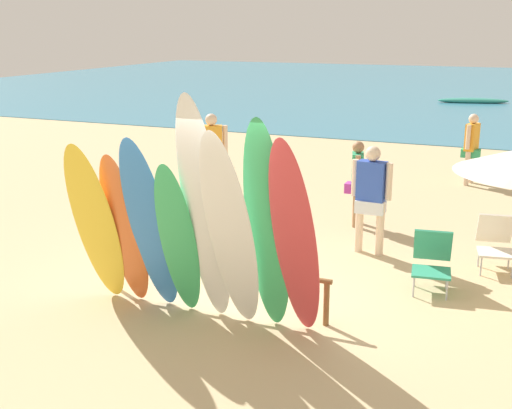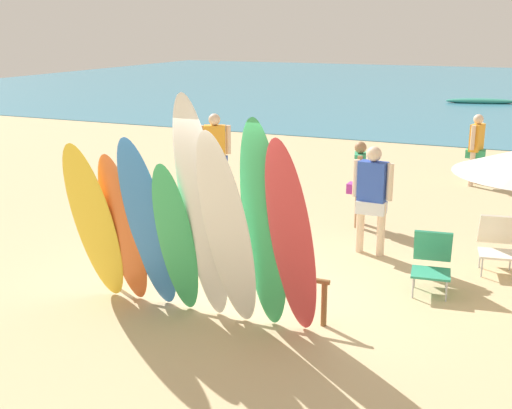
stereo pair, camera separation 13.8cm
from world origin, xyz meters
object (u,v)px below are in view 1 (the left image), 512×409
Objects in this scene: beachgoer_near_rack at (212,150)px; beach_chair_blue at (432,258)px; surfboard_green_6 at (267,229)px; surfboard_red_7 at (295,241)px; beachgoer_by_water at (371,192)px; surfboard_white_4 at (205,213)px; surfboard_rack at (213,270)px; beachgoer_midbeach at (357,177)px; surfboard_green_3 at (178,241)px; surfboard_white_5 at (230,234)px; beach_chair_red at (495,240)px; surfboard_orange_1 at (125,231)px; surfboard_yellow_0 at (96,225)px; beachgoer_strolling at (471,144)px; surfboard_blue_2 at (150,227)px; distant_boat at (473,101)px.

beachgoer_near_rack is 5.86m from beach_chair_blue.
surfboard_red_7 is at bearing -7.41° from surfboard_green_6.
surfboard_white_4 is at bearing -102.26° from beachgoer_by_water.
beachgoer_midbeach reaches higher than surfboard_rack.
beach_chair_blue is (2.45, 1.64, -0.04)m from surfboard_rack.
surfboard_white_4 is at bearing -12.86° from surfboard_green_3.
surfboard_green_6 is 0.35m from surfboard_red_7.
surfboard_red_7 is at bearing 10.84° from surfboard_white_5.
beachgoer_by_water is 2.11× the size of beach_chair_red.
surfboard_orange_1 reaches higher than beach_chair_blue.
beach_chair_blue is at bearing 19.33° from beachgoer_midbeach.
beachgoer_midbeach is 0.87× the size of beachgoer_near_rack.
surfboard_orange_1 is at bearing -151.23° from beach_chair_red.
beachgoer_by_water is 4.34m from beachgoer_near_rack.
beachgoer_by_water reaches higher than beach_chair_red.
surfboard_white_5 reaches higher than beach_chair_blue.
surfboard_red_7 is 1.45× the size of beachgoer_near_rack.
surfboard_white_5 reaches higher than beachgoer_by_water.
surfboard_orange_1 is 5.31m from beach_chair_red.
surfboard_yellow_0 reaches higher than beachgoer_strolling.
surfboard_orange_1 is at bearing -35.45° from beachgoer_midbeach.
surfboard_red_7 is 1.59× the size of beachgoer_strolling.
surfboard_blue_2 is at bearing -4.25° from beachgoer_strolling.
surfboard_green_3 reaches higher than distant_boat.
beachgoer_near_rack is (-1.14, 5.45, -0.09)m from surfboard_yellow_0.
surfboard_white_4 is 1.09× the size of surfboard_green_6.
beachgoer_midbeach is (0.78, 4.10, 0.40)m from surfboard_rack.
surfboard_green_6 reaches higher than beach_chair_red.
distant_boat is (0.99, 24.64, -0.36)m from surfboard_rack.
distant_boat is (2.27, 25.25, -0.97)m from surfboard_yellow_0.
beachgoer_midbeach is 1.88× the size of beach_chair_red.
surfboard_orange_1 is 4.91m from beachgoer_midbeach.
surfboard_white_4 reaches higher than surfboard_green_6.
beach_chair_red is (3.19, 2.79, -0.04)m from surfboard_rack.
beachgoer_by_water is (2.30, 3.20, -0.04)m from surfboard_orange_1.
beachgoer_strolling is (2.52, 8.65, -0.09)m from surfboard_green_3.
surfboard_orange_1 is 1.33× the size of beachgoer_strolling.
surfboard_orange_1 is 2.23m from surfboard_red_7.
beachgoer_near_rack is at bearing 95.97° from surfboard_yellow_0.
beach_chair_blue is (1.67, -2.46, -0.44)m from beachgoer_midbeach.
surfboard_orange_1 is at bearing -118.68° from beachgoer_by_water.
surfboard_green_3 reaches higher than beachgoer_near_rack.
surfboard_blue_2 reaches higher than distant_boat.
surfboard_green_6 is (1.49, 0.02, 0.15)m from surfboard_blue_2.
surfboard_green_6 is at bearing -3.91° from surfboard_orange_1.
surfboard_yellow_0 is 0.89× the size of surfboard_white_5.
beachgoer_by_water is at bearing 3.79° from beachgoer_strolling.
distant_boat is (1.93, 25.13, -0.90)m from surfboard_orange_1.
surfboard_blue_2 is 2.98× the size of beach_chair_blue.
beach_chair_red is at bearing 46.47° from beachgoer_midbeach.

